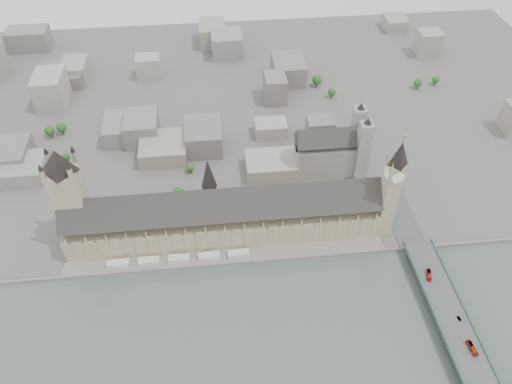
{
  "coord_description": "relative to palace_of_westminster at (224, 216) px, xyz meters",
  "views": [
    {
      "loc": [
        -4.21,
        -276.93,
        330.1
      ],
      "look_at": [
        29.21,
        32.89,
        36.03
      ],
      "focal_mm": 35.0,
      "sensor_mm": 36.0,
      "label": 1
    }
  ],
  "objects": [
    {
      "name": "westminster_abbey",
      "position": [
        110.92,
        75.3,
        2.38
      ],
      "size": [
        68.0,
        36.0,
        64.0
      ],
      "color": "gray",
      "rests_on": "ground"
    },
    {
      "name": "red_bus_south",
      "position": [
        165.08,
        -135.56,
        -10.74
      ],
      "size": [
        4.16,
        12.56,
        3.43
      ],
      "primitive_type": "imported",
      "rotation": [
        0.0,
        0.0,
        0.11
      ],
      "color": "#BB3417",
      "rests_on": "westminster_bridge"
    },
    {
      "name": "terrace_tents",
      "position": [
        -40.0,
        -26.7,
        -18.71
      ],
      "size": [
        118.0,
        7.0,
        4.0
      ],
      "color": "silver",
      "rests_on": "river_terrace"
    },
    {
      "name": "red_bus_north",
      "position": [
        157.91,
        -70.98,
        -10.81
      ],
      "size": [
        5.82,
        12.09,
        3.28
      ],
      "primitive_type": "imported",
      "rotation": [
        0.0,
        0.0,
        -0.27
      ],
      "color": "red",
      "rests_on": "westminster_bridge"
    },
    {
      "name": "central_tower",
      "position": [
        -10.0,
        6.3,
        35.21
      ],
      "size": [
        13.0,
        13.0,
        48.0
      ],
      "color": "gray",
      "rests_on": "ground"
    },
    {
      "name": "palace_of_westminster",
      "position": [
        0.0,
        0.0,
        0.0
      ],
      "size": [
        265.0,
        40.73,
        55.44
      ],
      "color": "tan",
      "rests_on": "ground"
    },
    {
      "name": "embankment_wall",
      "position": [
        0.0,
        -34.7,
        -21.21
      ],
      "size": [
        600.0,
        1.5,
        3.0
      ],
      "primitive_type": "cube",
      "color": "gray",
      "rests_on": "ground"
    },
    {
      "name": "park_trees",
      "position": [
        -10.0,
        40.3,
        -15.21
      ],
      "size": [
        110.0,
        30.0,
        15.0
      ],
      "primitive_type": null,
      "color": "#1D4619",
      "rests_on": "ground"
    },
    {
      "name": "river_terrace",
      "position": [
        0.0,
        -27.2,
        -21.71
      ],
      "size": [
        270.0,
        15.0,
        2.0
      ],
      "primitive_type": "cube",
      "color": "gray",
      "rests_on": "ground"
    },
    {
      "name": "bridge_parapets",
      "position": [
        162.0,
        -151.7,
        -11.88
      ],
      "size": [
        25.0,
        235.0,
        1.15
      ],
      "primitive_type": null,
      "color": "#325B48",
      "rests_on": "westminster_bridge"
    },
    {
      "name": "westminster_bridge",
      "position": [
        162.0,
        -107.2,
        -17.58
      ],
      "size": [
        25.0,
        325.0,
        10.25
      ],
      "primitive_type": "cube",
      "color": "#474749",
      "rests_on": "ground"
    },
    {
      "name": "city_skyline_inland",
      "position": [
        0.0,
        225.3,
        -3.71
      ],
      "size": [
        720.0,
        360.0,
        38.0
      ],
      "primitive_type": null,
      "color": "gray",
      "rests_on": "ground"
    },
    {
      "name": "car_approach",
      "position": [
        168.55,
        28.97,
        -11.8
      ],
      "size": [
        2.5,
        4.74,
        1.31
      ],
      "primitive_type": "imported",
      "rotation": [
        0.0,
        0.0,
        -0.15
      ],
      "color": "gray",
      "rests_on": "westminster_bridge"
    },
    {
      "name": "victoria_tower",
      "position": [
        -122.0,
        6.3,
        32.5
      ],
      "size": [
        30.0,
        30.0,
        100.0
      ],
      "color": "tan",
      "rests_on": "ground"
    },
    {
      "name": "elizabeth_tower",
      "position": [
        138.0,
        -11.7,
        35.38
      ],
      "size": [
        17.0,
        17.0,
        107.5
      ],
      "color": "tan",
      "rests_on": "ground"
    },
    {
      "name": "car_silver",
      "position": [
        166.17,
        -111.25,
        -11.81
      ],
      "size": [
        2.1,
        4.11,
        1.29
      ],
      "primitive_type": "imported",
      "rotation": [
        0.0,
        0.0,
        0.19
      ],
      "color": "gray",
      "rests_on": "westminster_bridge"
    },
    {
      "name": "ground",
      "position": [
        0.0,
        -19.7,
        -22.71
      ],
      "size": [
        900.0,
        900.0,
        0.0
      ],
      "primitive_type": "plane",
      "color": "#595651",
      "rests_on": "ground"
    }
  ]
}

